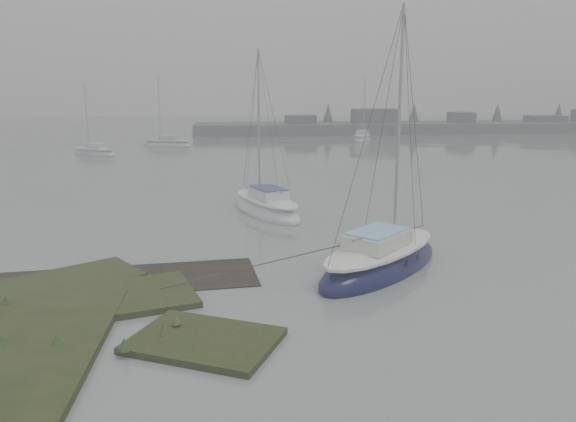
% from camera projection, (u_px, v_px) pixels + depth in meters
% --- Properties ---
extents(ground, '(160.00, 160.00, 0.00)m').
position_uv_depth(ground, '(218.00, 169.00, 43.55)').
color(ground, slate).
rests_on(ground, ground).
extents(far_shoreline, '(60.00, 8.00, 4.15)m').
position_uv_depth(far_shoreline, '(422.00, 126.00, 76.79)').
color(far_shoreline, '#4C4F51').
rests_on(far_shoreline, ground).
extents(sailboat_main, '(6.38, 6.46, 9.64)m').
position_uv_depth(sailboat_main, '(381.00, 262.00, 19.46)').
color(sailboat_main, black).
rests_on(sailboat_main, ground).
extents(sailboat_white, '(4.24, 6.48, 8.71)m').
position_uv_depth(sailboat_white, '(267.00, 208.00, 28.23)').
color(sailboat_white, silver).
rests_on(sailboat_white, ground).
extents(sailboat_far_a, '(5.07, 4.07, 7.03)m').
position_uv_depth(sailboat_far_a, '(95.00, 153.00, 51.99)').
color(sailboat_far_a, '#B8BEC3').
rests_on(sailboat_far_a, ground).
extents(sailboat_far_b, '(3.69, 5.79, 7.77)m').
position_uv_depth(sailboat_far_b, '(362.00, 138.00, 65.86)').
color(sailboat_far_b, '#B6BBC1').
rests_on(sailboat_far_b, ground).
extents(sailboat_far_c, '(5.77, 3.47, 7.73)m').
position_uv_depth(sailboat_far_c, '(167.00, 144.00, 59.27)').
color(sailboat_far_c, silver).
rests_on(sailboat_far_c, ground).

